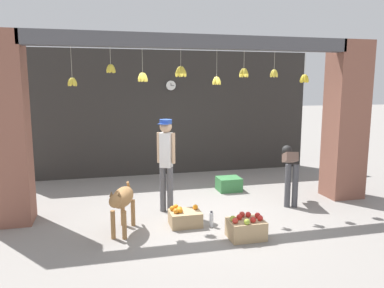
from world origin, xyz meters
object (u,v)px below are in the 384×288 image
object	(u,v)px
fruit_crate_apples	(246,228)
produce_box_green	(229,184)
water_bottle	(211,219)
shopkeeper	(166,158)
wall_clock	(171,85)
worker_stooping	(290,167)
fruit_crate_oranges	(185,217)
dog	(122,200)

from	to	relation	value
fruit_crate_apples	produce_box_green	distance (m)	2.57
water_bottle	shopkeeper	bearing A→B (deg)	122.55
water_bottle	wall_clock	xyz separation A→B (m)	(0.05, 3.78, 2.16)
worker_stooping	water_bottle	world-z (taller)	worker_stooping
shopkeeper	water_bottle	world-z (taller)	shopkeeper
worker_stooping	water_bottle	xyz separation A→B (m)	(-1.84, -0.82, -0.60)
produce_box_green	water_bottle	xyz separation A→B (m)	(-0.98, -1.94, -0.02)
fruit_crate_oranges	worker_stooping	bearing A→B (deg)	16.28
fruit_crate_apples	shopkeeper	bearing A→B (deg)	123.03
worker_stooping	water_bottle	size ratio (longest dim) A/B	4.08
produce_box_green	water_bottle	size ratio (longest dim) A/B	1.88
dog	fruit_crate_apples	bearing A→B (deg)	89.04
water_bottle	wall_clock	distance (m)	4.36
dog	produce_box_green	world-z (taller)	dog
shopkeeper	wall_clock	bearing A→B (deg)	-73.19
dog	fruit_crate_apples	xyz separation A→B (m)	(1.81, -0.65, -0.38)
fruit_crate_oranges	wall_clock	bearing A→B (deg)	82.66
shopkeeper	wall_clock	xyz separation A→B (m)	(0.64, 2.87, 1.27)
worker_stooping	fruit_crate_oranges	size ratio (longest dim) A/B	2.12
fruit_crate_oranges	produce_box_green	distance (m)	2.25
shopkeeper	produce_box_green	distance (m)	2.06
dog	water_bottle	bearing A→B (deg)	105.48
produce_box_green	dog	bearing A→B (deg)	-142.39
worker_stooping	wall_clock	size ratio (longest dim) A/B	4.19
water_bottle	wall_clock	size ratio (longest dim) A/B	1.03
worker_stooping	wall_clock	distance (m)	3.79
fruit_crate_apples	produce_box_green	bearing A→B (deg)	76.41
fruit_crate_apples	water_bottle	bearing A→B (deg)	123.79
dog	worker_stooping	size ratio (longest dim) A/B	0.94
produce_box_green	wall_clock	size ratio (longest dim) A/B	1.93
produce_box_green	wall_clock	xyz separation A→B (m)	(-0.93, 1.84, 2.14)
dog	fruit_crate_oranges	world-z (taller)	dog
worker_stooping	produce_box_green	size ratio (longest dim) A/B	2.17
worker_stooping	wall_clock	world-z (taller)	wall_clock
worker_stooping	shopkeeper	bearing A→B (deg)	-163.44
produce_box_green	fruit_crate_oranges	bearing A→B (deg)	-128.22
produce_box_green	fruit_crate_apples	bearing A→B (deg)	-103.59
shopkeeper	worker_stooping	xyz separation A→B (m)	(2.42, -0.09, -0.29)
shopkeeper	produce_box_green	bearing A→B (deg)	-117.52
worker_stooping	fruit_crate_apples	xyz separation A→B (m)	(-1.46, -1.39, -0.56)
worker_stooping	fruit_crate_oranges	bearing A→B (deg)	-145.00
dog	fruit_crate_oranges	size ratio (longest dim) A/B	2.00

